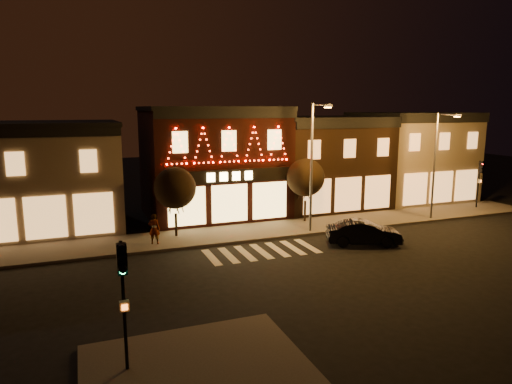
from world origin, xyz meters
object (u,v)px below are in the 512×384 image
dark_sedan (364,233)px  pedestrian (154,229)px  traffic_signal_near (123,281)px  streetlamp_mid (314,158)px

dark_sedan → pedestrian: size_ratio=2.39×
traffic_signal_near → dark_sedan: 17.68m
streetlamp_mid → traffic_signal_near: bearing=-131.5°
dark_sedan → pedestrian: 12.62m
traffic_signal_near → pedestrian: size_ratio=2.23×
streetlamp_mid → pedestrian: size_ratio=4.49×
streetlamp_mid → dark_sedan: size_ratio=1.87×
traffic_signal_near → pedestrian: bearing=77.0°
dark_sedan → traffic_signal_near: bearing=144.5°
dark_sedan → pedestrian: pedestrian is taller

